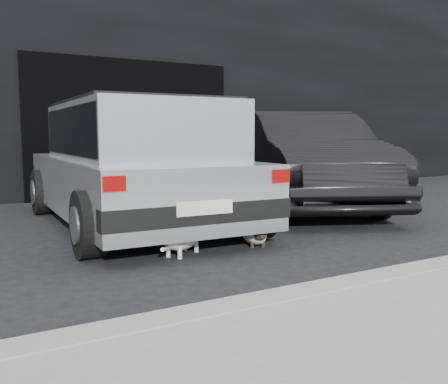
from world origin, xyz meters
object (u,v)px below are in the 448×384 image
second_car (304,159)px  silver_hatchback (135,159)px  cat_siamese (255,235)px  cat_white (185,236)px

second_car → silver_hatchback: bearing=-149.8°
silver_hatchback → cat_siamese: size_ratio=6.43×
second_car → cat_siamese: 3.21m
cat_siamese → cat_white: cat_white is taller
silver_hatchback → cat_white: 1.84m
cat_siamese → cat_white: size_ratio=1.02×
silver_hatchback → second_car: 3.07m
silver_hatchback → cat_siamese: 2.02m
silver_hatchback → second_car: size_ratio=0.93×
second_car → cat_white: (-3.18, -2.03, -0.61)m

